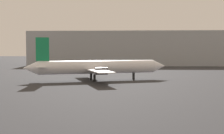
{
  "coord_description": "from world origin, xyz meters",
  "views": [
    {
      "loc": [
        -0.49,
        -7.45,
        6.66
      ],
      "look_at": [
        -3.13,
        39.49,
        4.02
      ],
      "focal_mm": 49.76,
      "sensor_mm": 36.0,
      "label": 1
    }
  ],
  "objects": [
    {
      "name": "airplane_distant",
      "position": [
        -7.4,
        58.47,
        2.94
      ],
      "size": [
        30.44,
        23.14,
        9.14
      ],
      "rotation": [
        0.0,
        0.0,
        0.34
      ],
      "color": "white",
      "rests_on": "ground_plane"
    },
    {
      "name": "terminal_building",
      "position": [
        6.94,
        127.85,
        7.14
      ],
      "size": [
        99.21,
        21.47,
        14.28
      ],
      "primitive_type": "cube",
      "color": "#999EA3",
      "rests_on": "ground_plane"
    }
  ]
}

